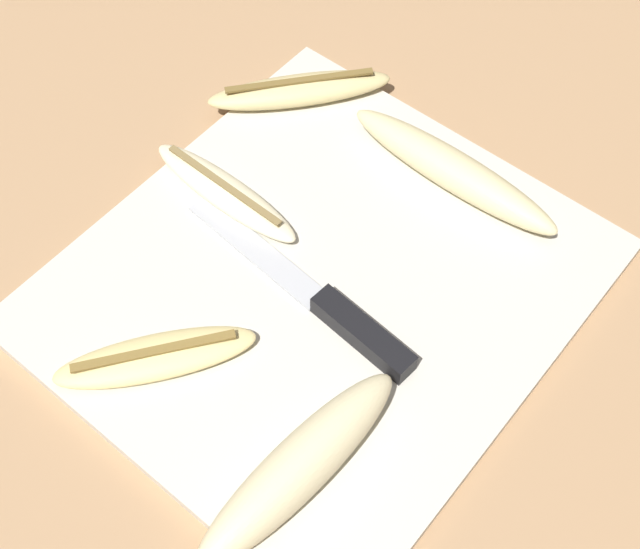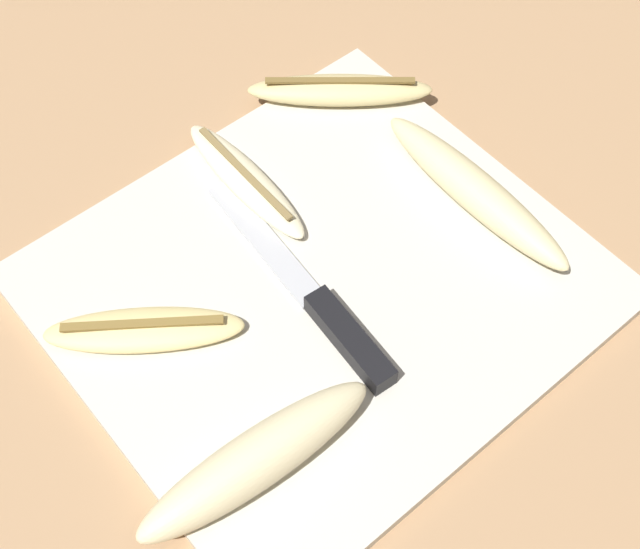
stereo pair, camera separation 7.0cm
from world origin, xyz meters
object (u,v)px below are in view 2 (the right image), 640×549
(knife, at_px, (330,316))
(banana_soft_right, at_px, (475,190))
(banana_bright_far, at_px, (245,180))
(banana_cream_curved, at_px, (257,459))
(banana_golden_short, at_px, (144,330))
(banana_spotted_left, at_px, (340,90))

(knife, relative_size, banana_soft_right, 1.14)
(knife, bearing_deg, banana_bright_far, 82.68)
(knife, height_order, banana_cream_curved, banana_cream_curved)
(banana_bright_far, bearing_deg, banana_soft_right, -45.05)
(banana_golden_short, height_order, banana_spotted_left, banana_spotted_left)
(banana_cream_curved, bearing_deg, banana_bright_far, 54.46)
(knife, height_order, banana_bright_far, banana_bright_far)
(knife, height_order, banana_soft_right, banana_soft_right)
(knife, bearing_deg, banana_spotted_left, 52.20)
(banana_bright_far, bearing_deg, banana_golden_short, -155.61)
(banana_golden_short, bearing_deg, knife, -34.89)
(banana_bright_far, distance_m, banana_spotted_left, 0.13)
(banana_golden_short, distance_m, banana_spotted_left, 0.29)
(knife, distance_m, banana_soft_right, 0.17)
(banana_cream_curved, distance_m, banana_spotted_left, 0.36)
(banana_spotted_left, bearing_deg, banana_bright_far, -168.36)
(banana_cream_curved, relative_size, banana_spotted_left, 1.25)
(knife, relative_size, banana_spotted_left, 1.55)
(knife, xyz_separation_m, banana_golden_short, (-0.12, 0.08, 0.00))
(knife, distance_m, banana_bright_far, 0.15)
(banana_spotted_left, bearing_deg, banana_golden_short, -161.31)
(banana_golden_short, relative_size, banana_spotted_left, 0.96)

